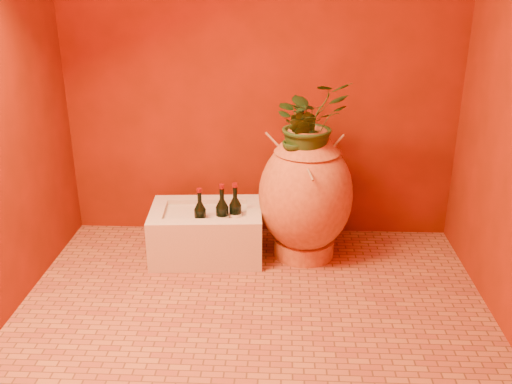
# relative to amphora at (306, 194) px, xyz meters

# --- Properties ---
(floor) EXTENTS (2.50, 2.50, 0.00)m
(floor) POSITION_rel_amphora_xyz_m (-0.29, -0.65, -0.40)
(floor) COLOR #945630
(floor) RESTS_ON ground
(wall_back) EXTENTS (2.50, 0.02, 2.50)m
(wall_back) POSITION_rel_amphora_xyz_m (-0.29, 0.35, 0.85)
(wall_back) COLOR #5B1905
(wall_back) RESTS_ON ground
(amphora) EXTENTS (0.57, 0.60, 0.81)m
(amphora) POSITION_rel_amphora_xyz_m (0.00, 0.00, 0.00)
(amphora) COLOR #C46F37
(amphora) RESTS_ON floor
(stone_basin) EXTENTS (0.70, 0.50, 0.31)m
(stone_basin) POSITION_rel_amphora_xyz_m (-0.61, -0.04, -0.26)
(stone_basin) COLOR beige
(stone_basin) RESTS_ON floor
(wine_bottle_a) EXTENTS (0.08, 0.08, 0.32)m
(wine_bottle_a) POSITION_rel_amphora_xyz_m (-0.42, -0.07, -0.12)
(wine_bottle_a) COLOR black
(wine_bottle_a) RESTS_ON stone_basin
(wine_bottle_b) EXTENTS (0.08, 0.08, 0.33)m
(wine_bottle_b) POSITION_rel_amphora_xyz_m (-0.50, -0.11, -0.11)
(wine_bottle_b) COLOR black
(wine_bottle_b) RESTS_ON stone_basin
(wine_bottle_c) EXTENTS (0.08, 0.08, 0.31)m
(wine_bottle_c) POSITION_rel_amphora_xyz_m (-0.63, -0.12, -0.12)
(wine_bottle_c) COLOR black
(wine_bottle_c) RESTS_ON stone_basin
(wall_tap) EXTENTS (0.06, 0.14, 0.15)m
(wall_tap) POSITION_rel_amphora_xyz_m (-0.04, 0.27, 0.30)
(wall_tap) COLOR #A87126
(wall_tap) RESTS_ON wall_back
(plant_main) EXTENTS (0.56, 0.53, 0.48)m
(plant_main) POSITION_rel_amphora_xyz_m (0.01, -0.01, 0.45)
(plant_main) COLOR #1E3F16
(plant_main) RESTS_ON amphora
(plant_side) EXTENTS (0.24, 0.22, 0.35)m
(plant_side) POSITION_rel_amphora_xyz_m (-0.05, -0.08, 0.37)
(plant_side) COLOR #1E3F16
(plant_side) RESTS_ON amphora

